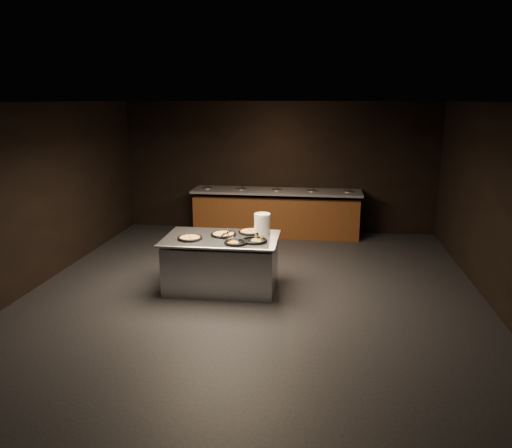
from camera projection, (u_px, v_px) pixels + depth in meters
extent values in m
cube|color=black|center=(253.00, 295.00, 7.73)|extent=(7.00, 8.00, 0.01)
cube|color=black|center=(253.00, 102.00, 7.02)|extent=(7.00, 8.00, 0.01)
cube|color=black|center=(279.00, 167.00, 11.22)|extent=(7.00, 0.01, 2.90)
cube|color=black|center=(173.00, 317.00, 3.52)|extent=(7.00, 0.01, 2.90)
cube|color=black|center=(33.00, 197.00, 7.84)|extent=(0.01, 8.00, 2.90)
cube|color=black|center=(503.00, 210.00, 6.91)|extent=(0.01, 8.00, 2.90)
cube|color=#582D14|center=(276.00, 216.00, 11.06)|extent=(3.60, 0.75, 0.85)
cube|color=slate|center=(276.00, 191.00, 10.92)|extent=(3.70, 0.83, 0.05)
cube|color=#36150C|center=(276.00, 232.00, 11.15)|extent=(3.60, 0.69, 0.08)
cylinder|color=#B3B5BA|center=(207.00, 189.00, 11.13)|extent=(0.22, 0.22, 0.08)
cylinder|color=olive|center=(207.00, 188.00, 11.12)|extent=(0.19, 0.19, 0.02)
cylinder|color=black|center=(208.00, 185.00, 11.08)|extent=(0.04, 0.10, 0.19)
cylinder|color=#B3B5BA|center=(242.00, 190.00, 11.02)|extent=(0.22, 0.22, 0.08)
cylinder|color=olive|center=(242.00, 189.00, 11.02)|extent=(0.19, 0.19, 0.02)
cylinder|color=black|center=(243.00, 185.00, 10.97)|extent=(0.04, 0.10, 0.19)
cylinder|color=#B3B5BA|center=(276.00, 191.00, 10.92)|extent=(0.22, 0.22, 0.08)
cylinder|color=olive|center=(276.00, 190.00, 10.91)|extent=(0.19, 0.19, 0.02)
cylinder|color=black|center=(278.00, 186.00, 10.87)|extent=(0.04, 0.10, 0.19)
cylinder|color=#B3B5BA|center=(312.00, 192.00, 10.82)|extent=(0.22, 0.22, 0.08)
cylinder|color=olive|center=(312.00, 191.00, 10.81)|extent=(0.19, 0.19, 0.02)
cylinder|color=black|center=(313.00, 187.00, 10.77)|extent=(0.04, 0.10, 0.19)
cylinder|color=#B3B5BA|center=(348.00, 193.00, 10.72)|extent=(0.22, 0.22, 0.08)
cylinder|color=olive|center=(348.00, 192.00, 10.71)|extent=(0.19, 0.19, 0.02)
cylinder|color=black|center=(350.00, 188.00, 10.67)|extent=(0.04, 0.10, 0.19)
cube|color=#B3B5BA|center=(222.00, 265.00, 7.90)|extent=(1.71, 1.06, 0.76)
cube|color=#B3B5BA|center=(221.00, 238.00, 7.79)|extent=(1.79, 1.14, 0.04)
cylinder|color=#B3B5BA|center=(213.00, 249.00, 7.25)|extent=(1.77, 0.07, 0.04)
cylinder|color=white|center=(262.00, 224.00, 7.96)|extent=(0.26, 0.26, 0.32)
cylinder|color=black|center=(190.00, 239.00, 7.67)|extent=(0.36, 0.36, 0.01)
torus|color=black|center=(190.00, 238.00, 7.67)|extent=(0.38, 0.38, 0.04)
torus|color=brown|center=(190.00, 238.00, 7.67)|extent=(0.32, 0.32, 0.03)
cylinder|color=#FAC95A|center=(190.00, 238.00, 7.67)|extent=(0.28, 0.28, 0.02)
cube|color=black|center=(190.00, 237.00, 7.66)|extent=(0.11, 0.26, 0.00)
cube|color=black|center=(190.00, 237.00, 7.66)|extent=(0.26, 0.11, 0.00)
cylinder|color=black|center=(224.00, 235.00, 7.88)|extent=(0.38, 0.38, 0.01)
torus|color=black|center=(224.00, 234.00, 7.87)|extent=(0.40, 0.40, 0.04)
torus|color=brown|center=(224.00, 234.00, 7.87)|extent=(0.34, 0.34, 0.03)
cylinder|color=#FAC95A|center=(224.00, 234.00, 7.87)|extent=(0.30, 0.30, 0.02)
cube|color=black|center=(224.00, 234.00, 7.87)|extent=(0.01, 0.30, 0.00)
cube|color=black|center=(224.00, 234.00, 7.87)|extent=(0.30, 0.01, 0.00)
cylinder|color=black|center=(251.00, 232.00, 8.03)|extent=(0.37, 0.37, 0.01)
torus|color=black|center=(251.00, 232.00, 8.03)|extent=(0.40, 0.40, 0.04)
torus|color=brown|center=(251.00, 231.00, 8.03)|extent=(0.34, 0.34, 0.03)
cylinder|color=#FAC95A|center=(251.00, 232.00, 8.03)|extent=(0.29, 0.29, 0.02)
cube|color=black|center=(251.00, 231.00, 8.03)|extent=(0.14, 0.26, 0.00)
cube|color=black|center=(251.00, 231.00, 8.03)|extent=(0.26, 0.14, 0.00)
cylinder|color=black|center=(236.00, 243.00, 7.44)|extent=(0.33, 0.33, 0.01)
torus|color=black|center=(236.00, 242.00, 7.43)|extent=(0.35, 0.35, 0.04)
cylinder|color=black|center=(254.00, 241.00, 7.54)|extent=(0.37, 0.37, 0.01)
torus|color=black|center=(254.00, 240.00, 7.54)|extent=(0.39, 0.39, 0.04)
cube|color=#B3B5BA|center=(226.00, 235.00, 7.82)|extent=(0.12, 0.13, 0.00)
cylinder|color=black|center=(228.00, 233.00, 7.66)|extent=(0.07, 0.19, 0.13)
cylinder|color=#B3B5BA|center=(227.00, 235.00, 7.74)|extent=(0.04, 0.10, 0.08)
cube|color=#B3B5BA|center=(236.00, 239.00, 7.57)|extent=(0.13, 0.12, 0.00)
cylinder|color=black|center=(226.00, 233.00, 7.62)|extent=(0.20, 0.09, 0.13)
cylinder|color=#B3B5BA|center=(231.00, 237.00, 7.60)|extent=(0.10, 0.05, 0.08)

